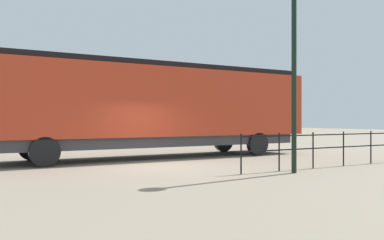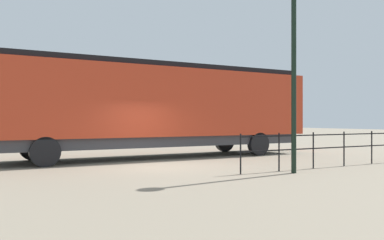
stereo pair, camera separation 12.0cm
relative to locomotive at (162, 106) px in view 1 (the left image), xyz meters
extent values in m
plane|color=gray|center=(3.45, -1.75, -2.36)|extent=(120.00, 120.00, 0.00)
cube|color=red|center=(0.00, -0.50, 0.13)|extent=(3.19, 15.34, 2.97)
cube|color=black|center=(0.00, 6.04, -0.32)|extent=(3.06, 2.27, 2.08)
cube|color=black|center=(0.00, -0.50, 1.73)|extent=(2.87, 14.72, 0.24)
cube|color=#38383D|center=(0.00, -0.50, -1.58)|extent=(2.87, 14.11, 0.45)
cylinder|color=black|center=(-1.44, 4.41, -1.81)|extent=(0.30, 1.10, 1.10)
cylinder|color=black|center=(1.44, 4.41, -1.81)|extent=(0.30, 1.10, 1.10)
cylinder|color=black|center=(-1.44, -5.40, -1.81)|extent=(0.30, 1.10, 1.10)
cylinder|color=black|center=(1.44, -5.40, -1.81)|extent=(0.30, 1.10, 1.10)
cylinder|color=black|center=(7.18, 1.23, 0.67)|extent=(0.16, 0.16, 6.05)
cube|color=black|center=(6.57, 4.31, -1.18)|extent=(0.04, 9.48, 0.04)
cube|color=black|center=(6.57, 4.31, -1.66)|extent=(0.04, 9.48, 0.04)
cylinder|color=black|center=(6.57, -0.43, -1.72)|extent=(0.05, 0.05, 1.28)
cylinder|color=black|center=(6.57, 1.15, -1.72)|extent=(0.05, 0.05, 1.28)
cylinder|color=black|center=(6.57, 2.73, -1.72)|extent=(0.05, 0.05, 1.28)
cylinder|color=black|center=(6.57, 4.31, -1.72)|extent=(0.05, 0.05, 1.28)
cylinder|color=black|center=(6.57, 5.89, -1.72)|extent=(0.05, 0.05, 1.28)
camera|label=1|loc=(16.93, -8.22, -0.65)|focal=38.39mm
camera|label=2|loc=(16.99, -8.12, -0.65)|focal=38.39mm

